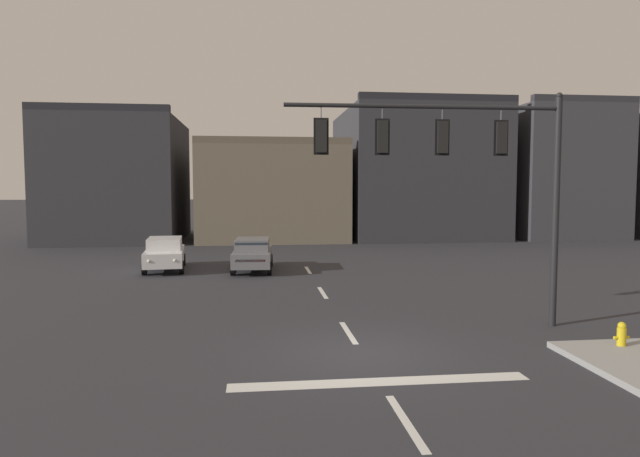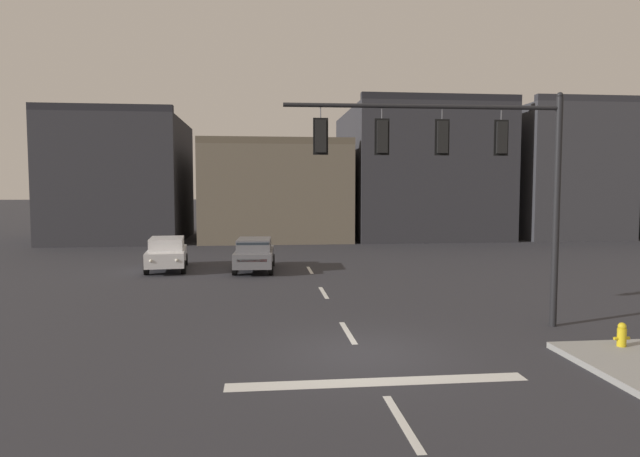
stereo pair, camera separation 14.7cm
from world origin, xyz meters
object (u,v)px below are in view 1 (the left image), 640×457
object	(u,v)px
car_lot_nearside	(253,254)
car_lot_middle	(165,253)
fire_hydrant	(621,339)
signal_mast_near_side	(464,159)

from	to	relation	value
car_lot_nearside	car_lot_middle	distance (m)	4.43
car_lot_middle	fire_hydrant	size ratio (longest dim) A/B	6.12
signal_mast_near_side	car_lot_middle	bearing A→B (deg)	129.49
fire_hydrant	signal_mast_near_side	bearing A→B (deg)	138.48
signal_mast_near_side	car_lot_nearside	size ratio (longest dim) A/B	1.78
car_lot_nearside	signal_mast_near_side	bearing A→B (deg)	-62.90
car_lot_middle	car_lot_nearside	bearing A→B (deg)	-9.92
car_lot_middle	fire_hydrant	xyz separation A→B (m)	(13.58, -15.47, -0.53)
signal_mast_near_side	car_lot_middle	distance (m)	16.98
car_lot_middle	fire_hydrant	distance (m)	20.59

